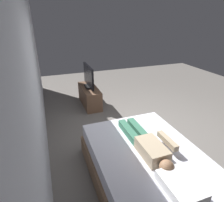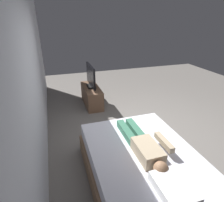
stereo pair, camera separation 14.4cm
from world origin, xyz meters
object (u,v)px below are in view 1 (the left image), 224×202
object	(u,v)px
person	(148,145)
remote	(166,137)
tv_stand	(90,96)
bed	(146,166)
tv	(89,77)
pillow	(180,186)

from	to	relation	value
person	remote	distance (m)	0.44
remote	tv_stand	distance (m)	2.74
person	tv_stand	world-z (taller)	person
bed	person	distance (m)	0.36
remote	tv	bearing A→B (deg)	11.53
tv_stand	pillow	bearing A→B (deg)	-177.97
bed	person	bearing A→B (deg)	-26.26
pillow	tv_stand	bearing A→B (deg)	2.03
tv_stand	bed	bearing A→B (deg)	-177.49
bed	remote	size ratio (longest dim) A/B	13.40
person	tv_stand	xyz separation A→B (m)	(2.82, 0.14, -0.37)
remote	tv	distance (m)	2.73
pillow	tv_stand	world-z (taller)	pillow
remote	tv	world-z (taller)	tv
remote	tv	xyz separation A→B (m)	(2.67, 0.54, 0.24)
pillow	remote	distance (m)	0.96
pillow	tv	world-z (taller)	tv
bed	tv_stand	size ratio (longest dim) A/B	1.83
remote	pillow	bearing A→B (deg)	154.15
pillow	tv_stand	size ratio (longest dim) A/B	0.44
pillow	bed	bearing A→B (deg)	0.00
pillow	person	bearing A→B (deg)	-1.14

